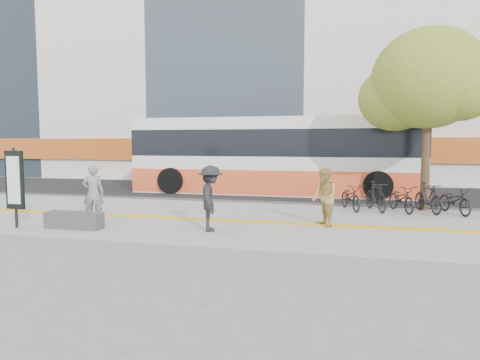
% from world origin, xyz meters
% --- Properties ---
extents(ground, '(120.00, 120.00, 0.00)m').
position_xyz_m(ground, '(0.00, 0.00, 0.00)').
color(ground, slate).
rests_on(ground, ground).
extents(sidewalk, '(40.00, 7.00, 0.08)m').
position_xyz_m(sidewalk, '(0.00, 1.50, 0.04)').
color(sidewalk, slate).
rests_on(sidewalk, ground).
extents(tactile_strip, '(40.00, 0.45, 0.01)m').
position_xyz_m(tactile_strip, '(0.00, 1.00, 0.09)').
color(tactile_strip, gold).
rests_on(tactile_strip, sidewalk).
extents(street, '(40.00, 8.00, 0.06)m').
position_xyz_m(street, '(0.00, 9.00, 0.03)').
color(street, black).
rests_on(street, ground).
extents(curb, '(40.00, 0.25, 0.14)m').
position_xyz_m(curb, '(0.00, 5.00, 0.07)').
color(curb, '#3D3D40').
rests_on(curb, ground).
extents(bench, '(1.60, 0.45, 0.45)m').
position_xyz_m(bench, '(-2.60, -1.20, 0.30)').
color(bench, '#3D3D40').
rests_on(bench, sidewalk).
extents(signboard, '(0.55, 0.10, 2.20)m').
position_xyz_m(signboard, '(-4.20, -1.51, 1.37)').
color(signboard, black).
rests_on(signboard, sidewalk).
extents(street_tree, '(4.40, 3.80, 6.31)m').
position_xyz_m(street_tree, '(7.18, 4.82, 4.51)').
color(street_tree, '#382919').
rests_on(street_tree, sidewalk).
extents(bus, '(13.12, 3.11, 3.49)m').
position_xyz_m(bus, '(1.22, 8.50, 1.70)').
color(bus, silver).
rests_on(bus, street).
extents(bicycle_row, '(4.48, 1.84, 1.01)m').
position_xyz_m(bicycle_row, '(6.38, 4.00, 0.55)').
color(bicycle_row, black).
rests_on(bicycle_row, sidewalk).
extents(seated_woman, '(0.73, 0.62, 1.69)m').
position_xyz_m(seated_woman, '(-2.74, -0.05, 0.93)').
color(seated_woman, black).
rests_on(seated_woman, sidewalk).
extents(pedestrian_tan, '(0.92, 0.99, 1.64)m').
position_xyz_m(pedestrian_tan, '(3.99, 0.79, 0.90)').
color(pedestrian_tan, tan).
rests_on(pedestrian_tan, sidewalk).
extents(pedestrian_dark, '(0.98, 1.28, 1.74)m').
position_xyz_m(pedestrian_dark, '(1.12, -0.58, 0.95)').
color(pedestrian_dark, black).
rests_on(pedestrian_dark, sidewalk).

